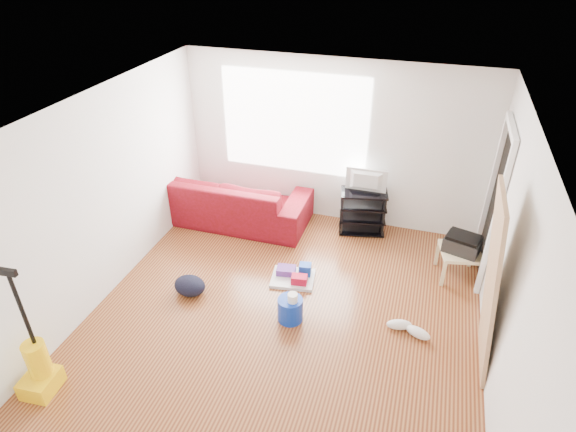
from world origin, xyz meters
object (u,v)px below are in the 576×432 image
(tv_stand, at_px, (363,211))
(cleaning_tray, at_px, (294,276))
(vacuum, at_px, (39,369))
(bucket, at_px, (290,319))
(backpack, at_px, (191,293))
(sofa, at_px, (229,219))
(side_table, at_px, (460,254))

(tv_stand, height_order, cleaning_tray, tv_stand)
(vacuum, bearing_deg, bucket, 34.05)
(tv_stand, relative_size, vacuum, 0.50)
(backpack, xyz_separation_m, vacuum, (-0.73, -1.76, 0.27))
(sofa, distance_m, bucket, 2.46)
(tv_stand, height_order, side_table, tv_stand)
(bucket, xyz_separation_m, backpack, (-1.35, 0.07, 0.00))
(sofa, xyz_separation_m, vacuum, (-0.49, -3.56, 0.27))
(tv_stand, bearing_deg, sofa, 175.55)
(tv_stand, xyz_separation_m, cleaning_tray, (-0.64, -1.42, -0.28))
(tv_stand, relative_size, backpack, 1.77)
(bucket, height_order, vacuum, vacuum)
(sofa, distance_m, backpack, 1.82)
(side_table, bearing_deg, backpack, -156.93)
(cleaning_tray, bearing_deg, backpack, -151.29)
(bucket, bearing_deg, tv_stand, 77.54)
(backpack, bearing_deg, vacuum, -102.21)
(tv_stand, height_order, bucket, tv_stand)
(side_table, relative_size, backpack, 1.42)
(sofa, bearing_deg, tv_stand, -172.55)
(sofa, height_order, bucket, sofa)
(backpack, bearing_deg, bucket, 7.28)
(bucket, bearing_deg, vacuum, -141.09)
(tv_stand, bearing_deg, cleaning_tray, -126.05)
(sofa, height_order, side_table, side_table)
(sofa, distance_m, cleaning_tray, 1.84)
(tv_stand, xyz_separation_m, backpack, (-1.82, -2.07, -0.34))
(tv_stand, height_order, vacuum, vacuum)
(bucket, distance_m, cleaning_tray, 0.75)
(side_table, height_order, backpack, side_table)
(cleaning_tray, bearing_deg, tv_stand, 65.85)
(sofa, relative_size, backpack, 6.08)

